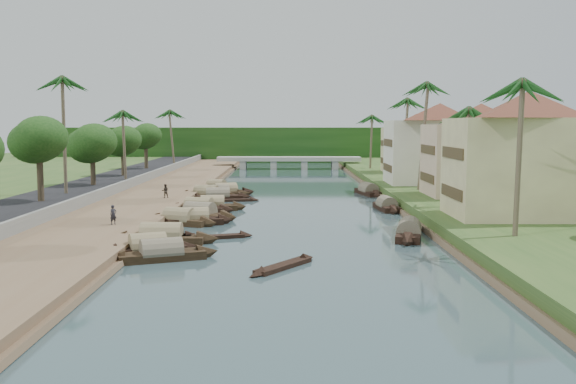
{
  "coord_description": "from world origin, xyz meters",
  "views": [
    {
      "loc": [
        -0.49,
        -53.8,
        8.67
      ],
      "look_at": [
        -0.33,
        9.67,
        2.0
      ],
      "focal_mm": 40.0,
      "sensor_mm": 36.0,
      "label": 1
    }
  ],
  "objects_px": {
    "person_near": "(113,215)",
    "sampan_0": "(161,254)",
    "bridge": "(289,160)",
    "sampan_1": "(148,249)",
    "building_near": "(527,153)"
  },
  "relations": [
    {
      "from": "building_near",
      "to": "sampan_0",
      "type": "xyz_separation_m",
      "value": [
        -27.5,
        -11.34,
        -5.97
      ]
    },
    {
      "from": "bridge",
      "to": "sampan_1",
      "type": "distance_m",
      "value": 84.07
    },
    {
      "from": "sampan_1",
      "to": "person_near",
      "type": "xyz_separation_m",
      "value": [
        -4.42,
        7.96,
        1.16
      ]
    },
    {
      "from": "bridge",
      "to": "sampan_0",
      "type": "height_order",
      "value": "bridge"
    },
    {
      "from": "bridge",
      "to": "sampan_0",
      "type": "distance_m",
      "value": 85.77
    },
    {
      "from": "building_near",
      "to": "sampan_0",
      "type": "distance_m",
      "value": 30.34
    },
    {
      "from": "person_near",
      "to": "bridge",
      "type": "bearing_deg",
      "value": 36.2
    },
    {
      "from": "bridge",
      "to": "sampan_0",
      "type": "relative_size",
      "value": 3.62
    },
    {
      "from": "sampan_0",
      "to": "building_near",
      "type": "bearing_deg",
      "value": 1.0
    },
    {
      "from": "person_near",
      "to": "sampan_0",
      "type": "bearing_deg",
      "value": -103.02
    },
    {
      "from": "sampan_1",
      "to": "bridge",
      "type": "bearing_deg",
      "value": 60.36
    },
    {
      "from": "bridge",
      "to": "person_near",
      "type": "relative_size",
      "value": 18.0
    },
    {
      "from": "bridge",
      "to": "building_near",
      "type": "bearing_deg",
      "value": -75.61
    },
    {
      "from": "bridge",
      "to": "sampan_1",
      "type": "xyz_separation_m",
      "value": [
        -9.78,
        -83.49,
        -1.31
      ]
    },
    {
      "from": "building_near",
      "to": "person_near",
      "type": "distance_m",
      "value": 33.58
    }
  ]
}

